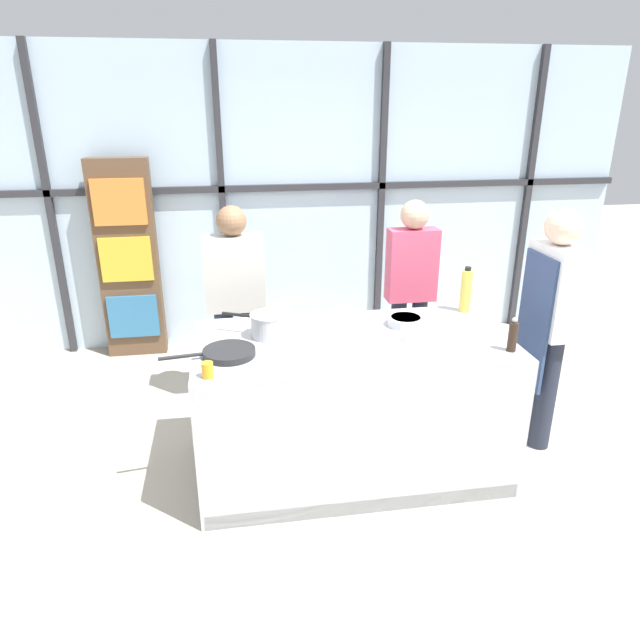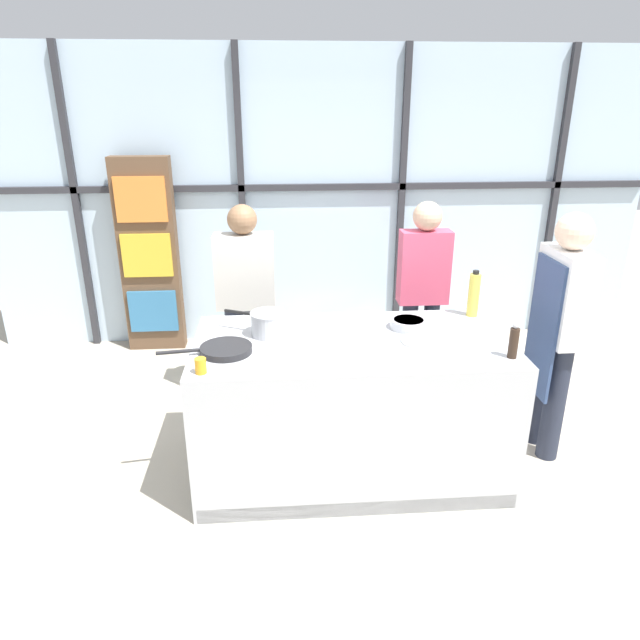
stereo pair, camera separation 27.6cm
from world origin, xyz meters
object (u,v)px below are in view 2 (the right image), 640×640
spectator_center_left (423,288)px  chef (559,324)px  white_plate (421,341)px  oil_bottle (474,295)px  pepper_grinder (514,342)px  saucepan (269,323)px  mixing_bowl (408,323)px  spectator_far_left (246,295)px  juice_glass_near (201,366)px  frying_pan (225,349)px

spectator_center_left → chef: bearing=126.9°
chef → white_plate: chef is taller
chef → spectator_center_left: bearing=36.9°
oil_bottle → pepper_grinder: size_ratio=1.52×
white_plate → oil_bottle: bearing=42.8°
pepper_grinder → white_plate: bearing=151.4°
chef → saucepan: (-1.89, -0.01, 0.06)m
chef → mixing_bowl: chef is taller
chef → spectator_far_left: size_ratio=1.05×
spectator_center_left → pepper_grinder: (0.18, -1.35, 0.11)m
saucepan → pepper_grinder: (1.40, -0.45, 0.02)m
chef → oil_bottle: bearing=65.4°
chef → mixing_bowl: size_ratio=7.11×
spectator_far_left → mixing_bowl: (1.09, -0.86, 0.07)m
oil_bottle → mixing_bowl: bearing=-158.4°
oil_bottle → juice_glass_near: 1.91m
pepper_grinder → juice_glass_near: size_ratio=2.43×
spectator_center_left → frying_pan: bearing=38.3°
oil_bottle → spectator_far_left: bearing=156.9°
spectator_far_left → oil_bottle: spectator_far_left is taller
saucepan → juice_glass_near: (-0.36, -0.51, -0.04)m
frying_pan → spectator_center_left: bearing=38.3°
white_plate → pepper_grinder: size_ratio=1.12×
mixing_bowl → juice_glass_near: bearing=-156.2°
mixing_bowl → pepper_grinder: size_ratio=1.12×
frying_pan → white_plate: 1.18m
saucepan → oil_bottle: oil_bottle is taller
mixing_bowl → oil_bottle: size_ratio=0.74×
chef → mixing_bowl: (-0.99, 0.04, 0.02)m
saucepan → oil_bottle: 1.41m
frying_pan → saucepan: bearing=44.6°
mixing_bowl → juice_glass_near: (-1.26, -0.56, 0.01)m
white_plate → spectator_far_left: bearing=135.4°
spectator_center_left → saucepan: 1.52m
oil_bottle → juice_glass_near: size_ratio=3.70×
frying_pan → white_plate: (1.18, 0.06, -0.01)m
frying_pan → pepper_grinder: (1.65, -0.19, 0.07)m
frying_pan → mixing_bowl: 1.19m
spectator_far_left → spectator_center_left: (1.40, 0.00, 0.02)m
spectator_center_left → white_plate: 1.14m
spectator_center_left → pepper_grinder: bearing=97.8°
spectator_center_left → juice_glass_near: (-1.57, -1.42, 0.06)m
pepper_grinder → oil_bottle: bearing=90.8°
white_plate → frying_pan: bearing=-177.0°
saucepan → pepper_grinder: bearing=-17.7°
mixing_bowl → oil_bottle: oil_bottle is taller
spectator_center_left → oil_bottle: (0.17, -0.67, 0.16)m
mixing_bowl → pepper_grinder: pepper_grinder is taller
spectator_center_left → juice_glass_near: 2.12m
frying_pan → spectator_far_left: bearing=86.7°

